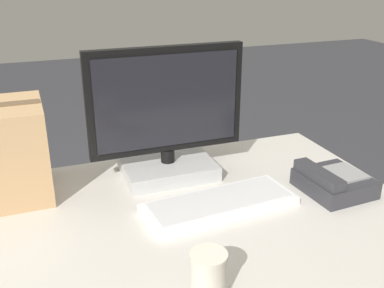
% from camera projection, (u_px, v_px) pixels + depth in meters
% --- Properties ---
extents(monitor, '(0.49, 0.22, 0.41)m').
position_uv_depth(monitor, '(167.00, 126.00, 1.39)').
color(monitor, '#B7B7B7').
rests_on(monitor, office_desk).
extents(keyboard, '(0.44, 0.20, 0.03)m').
position_uv_depth(keyboard, '(220.00, 204.00, 1.25)').
color(keyboard, silver).
rests_on(keyboard, office_desk).
extents(desk_phone, '(0.19, 0.20, 0.08)m').
position_uv_depth(desk_phone, '(333.00, 182.00, 1.34)').
color(desk_phone, '#2D2D33').
rests_on(desk_phone, office_desk).
extents(paper_cup_right, '(0.08, 0.08, 0.11)m').
position_uv_depth(paper_cup_right, '(208.00, 276.00, 0.90)').
color(paper_cup_right, beige).
rests_on(paper_cup_right, office_desk).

